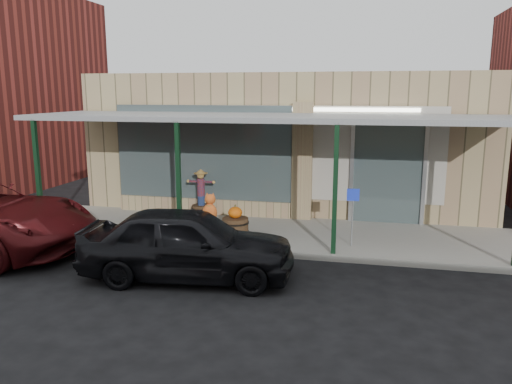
% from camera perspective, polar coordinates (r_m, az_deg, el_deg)
% --- Properties ---
extents(ground, '(120.00, 120.00, 0.00)m').
position_cam_1_polar(ground, '(9.63, -3.10, -11.05)').
color(ground, black).
rests_on(ground, ground).
extents(sidewalk, '(40.00, 3.20, 0.15)m').
position_cam_1_polar(sidewalk, '(12.91, 1.23, -4.78)').
color(sidewalk, gray).
rests_on(sidewalk, ground).
extents(storefront, '(12.00, 6.25, 4.20)m').
position_cam_1_polar(storefront, '(16.97, 4.33, 6.03)').
color(storefront, '#9D8B60').
rests_on(storefront, ground).
extents(awning, '(12.00, 3.00, 3.04)m').
position_cam_1_polar(awning, '(12.38, 1.26, 8.33)').
color(awning, gray).
rests_on(awning, ground).
extents(block_buildings_near, '(61.00, 8.00, 8.00)m').
position_cam_1_polar(block_buildings_near, '(17.76, 11.47, 11.48)').
color(block_buildings_near, maroon).
rests_on(block_buildings_near, ground).
extents(barrel_scarecrow, '(0.84, 0.64, 1.39)m').
position_cam_1_polar(barrel_scarecrow, '(14.24, -6.28, -1.05)').
color(barrel_scarecrow, '#4D361F').
rests_on(barrel_scarecrow, sidewalk).
extents(barrel_pumpkin, '(0.68, 0.68, 0.78)m').
position_cam_1_polar(barrel_pumpkin, '(12.46, -2.38, -3.71)').
color(barrel_pumpkin, '#4D361F').
rests_on(barrel_pumpkin, sidewalk).
extents(handicap_sign, '(0.28, 0.04, 1.35)m').
position_cam_1_polar(handicap_sign, '(11.65, 10.98, -1.97)').
color(handicap_sign, gray).
rests_on(handicap_sign, sidewalk).
extents(parked_sedan, '(4.40, 2.15, 1.58)m').
position_cam_1_polar(parked_sedan, '(10.03, -7.84, -5.80)').
color(parked_sedan, black).
rests_on(parked_sedan, ground).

